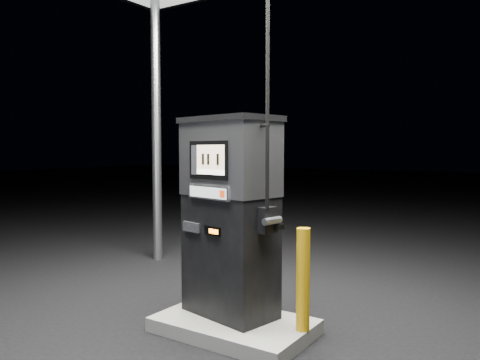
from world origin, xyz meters
The scene contains 5 objects.
ground centered at (0.00, 0.00, 0.00)m, with size 80.00×80.00×0.00m, color black.
pump_island centered at (0.00, 0.00, 0.07)m, with size 1.60×1.00×0.15m, color slate.
fuel_dispenser centered at (-0.12, 0.10, 1.24)m, with size 1.22×0.83×4.40m.
bollard_left centered at (-0.70, 0.16, 0.57)m, with size 0.11×0.11×0.84m, color #C88F0B.
bollard_right centered at (0.74, 0.12, 0.66)m, with size 0.14×0.14×1.02m, color #C88F0B.
Camera 1 is at (2.72, -3.98, 1.93)m, focal length 35.00 mm.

